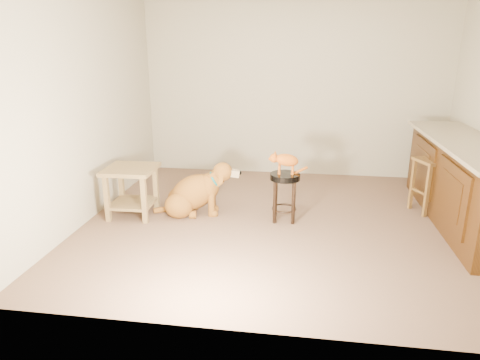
% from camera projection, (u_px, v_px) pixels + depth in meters
% --- Properties ---
extents(floor, '(4.50, 4.00, 0.01)m').
position_uv_depth(floor, '(286.00, 222.00, 4.86)').
color(floor, brown).
rests_on(floor, ground).
extents(room_shell, '(4.54, 4.04, 2.62)m').
position_uv_depth(room_shell, '(291.00, 71.00, 4.36)').
color(room_shell, '#ACA58B').
rests_on(room_shell, ground).
extents(cabinet_run, '(0.70, 2.56, 0.94)m').
position_uv_depth(cabinet_run, '(464.00, 185.00, 4.75)').
color(cabinet_run, '#3F230B').
rests_on(cabinet_run, ground).
extents(padded_stool, '(0.34, 0.34, 0.56)m').
position_uv_depth(padded_stool, '(285.00, 187.00, 4.82)').
color(padded_stool, black).
rests_on(padded_stool, ground).
extents(wood_stool, '(0.46, 0.46, 0.65)m').
position_uv_depth(wood_stool, '(430.00, 185.00, 5.08)').
color(wood_stool, brown).
rests_on(wood_stool, ground).
extents(side_table, '(0.58, 0.58, 0.58)m').
position_uv_depth(side_table, '(132.00, 184.00, 4.96)').
color(side_table, brown).
rests_on(side_table, ground).
extents(golden_retriever, '(1.06, 0.56, 0.67)m').
position_uv_depth(golden_retriever, '(194.00, 193.00, 5.05)').
color(golden_retriever, brown).
rests_on(golden_retriever, ground).
extents(tabby_kitten, '(0.44, 0.17, 0.28)m').
position_uv_depth(tabby_kitten, '(285.00, 161.00, 4.72)').
color(tabby_kitten, '#9E480F').
rests_on(tabby_kitten, padded_stool).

